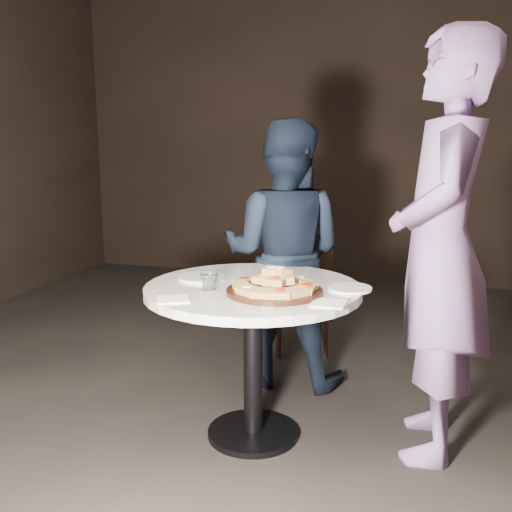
# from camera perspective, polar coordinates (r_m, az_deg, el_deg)

# --- Properties ---
(floor) EXTENTS (7.00, 7.00, 0.00)m
(floor) POSITION_cam_1_polar(r_m,az_deg,el_deg) (2.85, 1.62, -18.41)
(floor) COLOR black
(floor) RESTS_ON ground
(table) EXTENTS (1.18, 1.18, 0.76)m
(table) POSITION_cam_1_polar(r_m,az_deg,el_deg) (2.69, -0.30, -5.87)
(table) COLOR black
(table) RESTS_ON ground
(serving_board) EXTENTS (0.44, 0.44, 0.02)m
(serving_board) POSITION_cam_1_polar(r_m,az_deg,el_deg) (2.51, 1.86, -3.54)
(serving_board) COLOR black
(serving_board) RESTS_ON table
(focaccia_pile) EXTENTS (0.38, 0.37, 0.10)m
(focaccia_pile) POSITION_cam_1_polar(r_m,az_deg,el_deg) (2.50, 1.88, -2.66)
(focaccia_pile) COLOR #B27D45
(focaccia_pile) RESTS_ON serving_board
(plate_left) EXTENTS (0.30, 0.30, 0.01)m
(plate_left) POSITION_cam_1_polar(r_m,az_deg,el_deg) (2.79, -5.47, -2.15)
(plate_left) COLOR white
(plate_left) RESTS_ON table
(plate_right) EXTENTS (0.22, 0.22, 0.01)m
(plate_right) POSITION_cam_1_polar(r_m,az_deg,el_deg) (2.61, 9.35, -3.20)
(plate_right) COLOR white
(plate_right) RESTS_ON table
(water_glass) EXTENTS (0.10, 0.10, 0.08)m
(water_glass) POSITION_cam_1_polar(r_m,az_deg,el_deg) (2.57, -4.70, -2.56)
(water_glass) COLOR silver
(water_glass) RESTS_ON table
(napkin_near) EXTENTS (0.18, 0.18, 0.01)m
(napkin_near) POSITION_cam_1_polar(r_m,az_deg,el_deg) (2.43, -8.29, -4.29)
(napkin_near) COLOR white
(napkin_near) RESTS_ON table
(napkin_far) EXTENTS (0.14, 0.14, 0.01)m
(napkin_far) POSITION_cam_1_polar(r_m,az_deg,el_deg) (2.36, 7.27, -4.72)
(napkin_far) COLOR white
(napkin_far) RESTS_ON table
(chair_far) EXTENTS (0.46, 0.47, 0.78)m
(chair_far) POSITION_cam_1_polar(r_m,az_deg,el_deg) (3.80, 4.63, -3.41)
(chair_far) COLOR black
(chair_far) RESTS_ON ground
(diner_navy) EXTENTS (0.75, 0.59, 1.55)m
(diner_navy) POSITION_cam_1_polar(r_m,az_deg,el_deg) (3.32, 2.76, 0.18)
(diner_navy) COLOR black
(diner_navy) RESTS_ON ground
(diner_teal) EXTENTS (0.48, 0.71, 1.90)m
(diner_teal) POSITION_cam_1_polar(r_m,az_deg,el_deg) (2.64, 18.00, 0.67)
(diner_teal) COLOR #7D649C
(diner_teal) RESTS_ON ground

